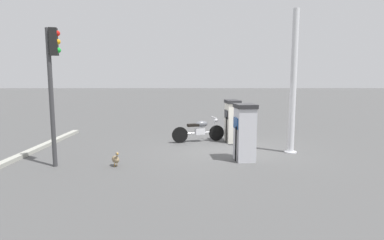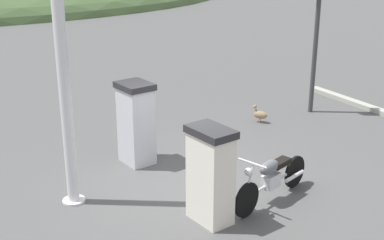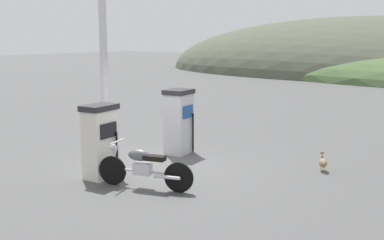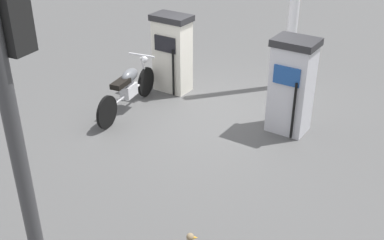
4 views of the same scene
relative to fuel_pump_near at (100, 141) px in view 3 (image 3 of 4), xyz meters
name	(u,v)px [view 3 (image 3 of 4)]	position (x,y,z in m)	size (l,w,h in m)	color
ground_plane	(158,167)	(0.44, 1.37, -0.82)	(120.00, 120.00, 0.00)	#4C4C4C
fuel_pump_near	(100,141)	(0.00, 0.00, 0.00)	(0.58, 0.84, 1.61)	silver
fuel_pump_far	(179,121)	(0.00, 2.74, 0.04)	(0.65, 0.78, 1.69)	silver
motorcycle_near_pump	(143,166)	(1.25, -0.02, -0.35)	(2.02, 0.77, 0.94)	black
wandering_duck	(323,162)	(3.69, 3.37, -0.60)	(0.34, 0.42, 0.44)	#847051
canopy_support_pole	(104,68)	(-1.70, 1.77, 1.41)	(0.40, 0.40, 4.60)	silver
distant_hill_secondary	(364,73)	(-4.97, 33.76, -0.82)	(36.40, 20.33, 9.18)	#4C5142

